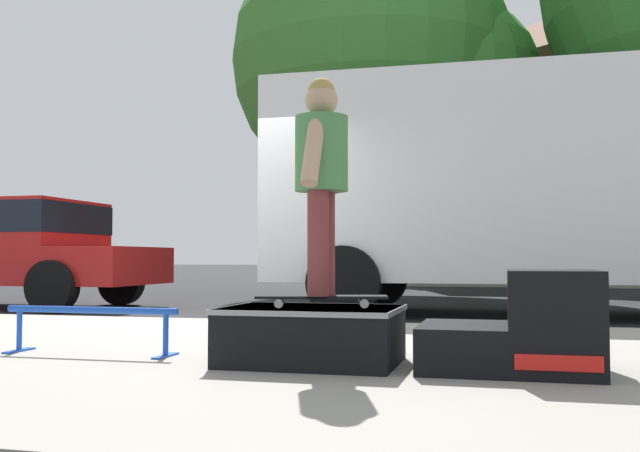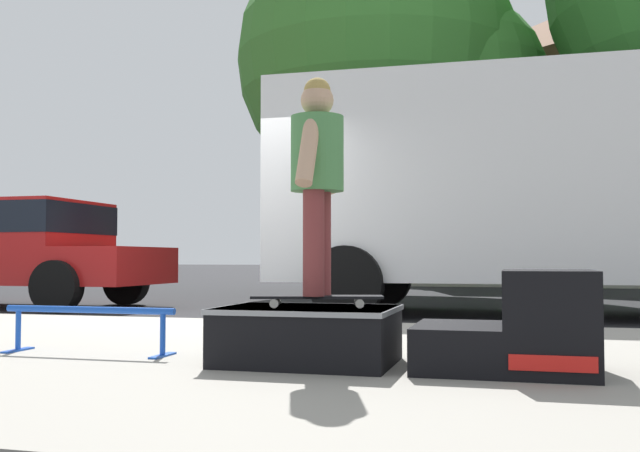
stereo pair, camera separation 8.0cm
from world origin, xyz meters
The scene contains 10 objects.
ground_plane centered at (0.00, 0.00, 0.00)m, with size 140.00×140.00×0.00m, color black.
sidewalk_slab centered at (0.00, -3.00, 0.06)m, with size 50.00×5.00×0.12m, color gray.
skate_box centered at (2.21, -3.37, 0.30)m, with size 1.03×0.78×0.34m.
kicker_ramp centered at (3.43, -3.37, 0.35)m, with size 0.97×0.72×0.56m.
grind_rail centered at (0.69, -3.31, 0.34)m, with size 1.23×0.28×0.31m.
skateboard centered at (2.26, -3.37, 0.51)m, with size 0.81×0.38×0.07m.
skater_kid centered at (2.26, -3.37, 1.29)m, with size 0.32×0.67×1.31m.
box_truck centered at (3.81, 2.20, 1.70)m, with size 6.91×2.63×3.05m.
street_tree_neighbour centered at (0.99, 7.37, 4.73)m, with size 6.41×5.83×7.81m.
house_behind centered at (5.13, 15.89, 4.24)m, with size 9.54×8.22×8.40m.
Camera 1 is at (3.33, -7.60, 0.75)m, focal length 41.08 mm.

